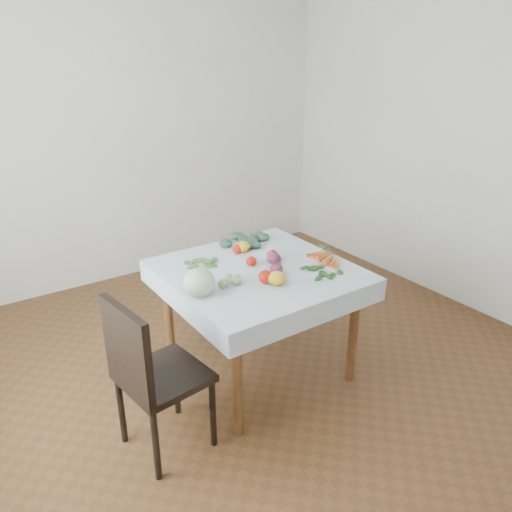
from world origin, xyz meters
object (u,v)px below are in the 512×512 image
at_px(chair, 148,370).
at_px(heirloom_back, 242,247).
at_px(table, 258,284).
at_px(carrot_bunch, 327,257).
at_px(cabbage, 199,283).

distance_m(chair, heirloom_back, 1.16).
xyz_separation_m(table, carrot_bunch, (0.47, -0.13, 0.12)).
height_order(table, chair, chair).
height_order(table, carrot_bunch, carrot_bunch).
xyz_separation_m(chair, heirloom_back, (0.96, 0.60, 0.26)).
relative_size(cabbage, heirloom_back, 1.73).
distance_m(cabbage, carrot_bunch, 0.95).
height_order(heirloom_back, carrot_bunch, heirloom_back).
bearing_deg(carrot_bunch, heirloom_back, 132.65).
relative_size(heirloom_back, carrot_bunch, 0.39).
bearing_deg(chair, table, 18.60).
xyz_separation_m(heirloom_back, carrot_bunch, (0.39, -0.43, -0.02)).
relative_size(table, chair, 1.08).
bearing_deg(carrot_bunch, chair, -172.86).
xyz_separation_m(table, chair, (-0.89, -0.30, -0.12)).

